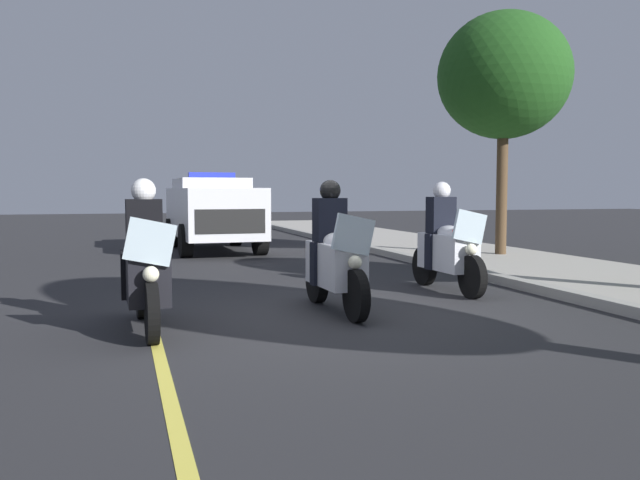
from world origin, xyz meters
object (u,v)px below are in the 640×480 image
(police_motorcycle_lead_right, at_px, (335,258))
(police_suv, at_px, (213,210))
(police_motorcycle_lead_left, at_px, (146,269))
(police_motorcycle_trailing, at_px, (447,247))
(tree_far_back, at_px, (504,76))

(police_motorcycle_lead_right, distance_m, police_suv, 9.31)
(police_motorcycle_lead_left, height_order, police_suv, police_suv)
(police_motorcycle_trailing, bearing_deg, tree_far_back, 139.71)
(police_motorcycle_lead_right, xyz_separation_m, police_suv, (-9.30, -0.35, 0.37))
(police_motorcycle_trailing, distance_m, police_suv, 8.54)
(police_motorcycle_lead_right, height_order, tree_far_back, tree_far_back)
(police_motorcycle_lead_right, xyz_separation_m, tree_far_back, (-5.45, 5.85, 3.50))
(police_motorcycle_lead_left, xyz_separation_m, tree_far_back, (-5.92, 8.25, 3.50))
(police_motorcycle_lead_right, bearing_deg, tree_far_back, 132.95)
(police_motorcycle_lead_left, height_order, police_motorcycle_lead_right, same)
(police_motorcycle_lead_right, distance_m, tree_far_back, 8.73)
(police_motorcycle_trailing, bearing_deg, police_motorcycle_lead_left, -70.50)
(police_motorcycle_lead_left, distance_m, tree_far_back, 10.74)
(police_motorcycle_lead_right, bearing_deg, police_motorcycle_trailing, 117.63)
(police_motorcycle_lead_left, distance_m, police_motorcycle_lead_right, 2.44)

